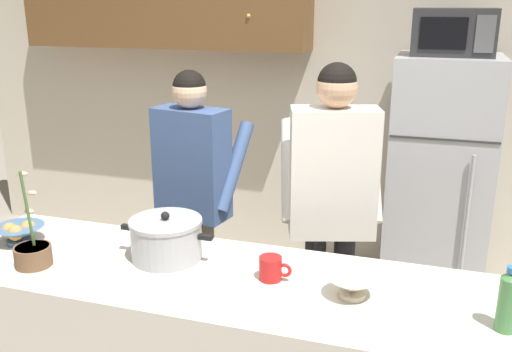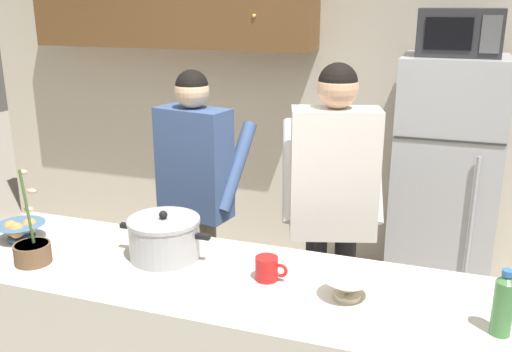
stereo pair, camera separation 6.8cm
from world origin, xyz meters
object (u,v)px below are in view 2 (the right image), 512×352
at_px(empty_bowl, 348,287).
at_px(bottle_near_edge, 503,303).
at_px(cooking_pot, 164,238).
at_px(coffee_mug, 267,268).
at_px(refrigerator, 444,183).
at_px(microwave, 460,32).
at_px(person_near_pot, 196,178).
at_px(potted_orchid, 32,250).
at_px(person_by_sink, 333,190).
at_px(bread_bowl, 21,230).

distance_m(empty_bowl, bottle_near_edge, 0.52).
bearing_deg(cooking_pot, coffee_mug, -6.41).
relative_size(refrigerator, microwave, 3.43).
bearing_deg(empty_bowl, microwave, 80.63).
distance_m(person_near_pot, bottle_near_edge, 1.83).
distance_m(person_near_pot, cooking_pot, 0.85).
distance_m(microwave, potted_orchid, 2.67).
xyz_separation_m(microwave, bottle_near_edge, (0.21, -1.91, -0.75)).
bearing_deg(refrigerator, bottle_near_edge, -83.75).
bearing_deg(bottle_near_edge, person_by_sink, 130.31).
relative_size(microwave, person_by_sink, 0.28).
bearing_deg(potted_orchid, empty_bowl, 5.95).
relative_size(microwave, bread_bowl, 2.18).
height_order(person_by_sink, coffee_mug, person_by_sink).
bearing_deg(person_near_pot, empty_bowl, -41.46).
height_order(refrigerator, bread_bowl, refrigerator).
bearing_deg(microwave, empty_bowl, -99.37).
bearing_deg(coffee_mug, potted_orchid, -169.69).
distance_m(person_by_sink, potted_orchid, 1.42).
xyz_separation_m(microwave, potted_orchid, (-1.60, -1.98, -0.81)).
xyz_separation_m(cooking_pot, coffee_mug, (0.48, -0.05, -0.04)).
height_order(microwave, cooking_pot, microwave).
height_order(person_near_pot, coffee_mug, person_near_pot).
relative_size(cooking_pot, potted_orchid, 1.02).
relative_size(coffee_mug, potted_orchid, 0.32).
height_order(bread_bowl, bottle_near_edge, bottle_near_edge).
height_order(microwave, person_by_sink, microwave).
distance_m(person_by_sink, bottle_near_edge, 1.14).
relative_size(refrigerator, bread_bowl, 7.48).
bearing_deg(microwave, cooking_pot, -122.28).
height_order(coffee_mug, potted_orchid, potted_orchid).
bearing_deg(coffee_mug, refrigerator, 71.02).
distance_m(refrigerator, empty_bowl, 1.89).
xyz_separation_m(microwave, empty_bowl, (-0.30, -1.84, -0.82)).
xyz_separation_m(person_by_sink, bread_bowl, (-1.28, -0.76, -0.09)).
bearing_deg(bottle_near_edge, bread_bowl, 177.02).
relative_size(microwave, cooking_pot, 1.15).
xyz_separation_m(refrigerator, coffee_mug, (-0.63, -1.82, 0.14)).
bearing_deg(microwave, person_by_sink, -116.78).
height_order(person_near_pot, potted_orchid, person_near_pot).
distance_m(coffee_mug, bread_bowl, 1.18).
bearing_deg(bread_bowl, microwave, 45.02).
bearing_deg(microwave, refrigerator, 90.07).
relative_size(cooking_pot, bread_bowl, 1.90).
distance_m(person_by_sink, coffee_mug, 0.77).
bearing_deg(microwave, coffee_mug, -109.20).
bearing_deg(refrigerator, person_by_sink, -116.31).
height_order(refrigerator, coffee_mug, refrigerator).
height_order(bottle_near_edge, potted_orchid, potted_orchid).
height_order(microwave, potted_orchid, microwave).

